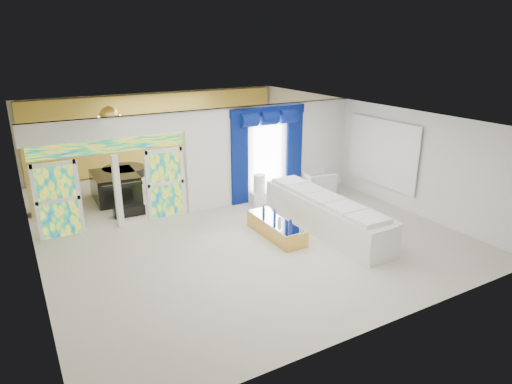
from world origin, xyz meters
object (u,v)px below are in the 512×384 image
armchair (316,182)px  grand_piano (115,186)px  coffee_table (276,228)px  white_sofa (325,215)px  console_table (267,197)px

armchair → grand_piano: 6.57m
coffee_table → white_sofa: bearing=-12.5°
grand_piano → console_table: bearing=-31.1°
grand_piano → armchair: bearing=-21.9°
white_sofa → grand_piano: grand_piano is taller
armchair → grand_piano: grand_piano is taller
white_sofa → console_table: size_ratio=4.05×
coffee_table → console_table: coffee_table is taller
coffee_table → console_table: 2.58m
armchair → console_table: bearing=101.4°
console_table → grand_piano: bearing=147.2°
grand_piano → white_sofa: bearing=-48.9°
white_sofa → coffee_table: white_sofa is taller
white_sofa → grand_piano: size_ratio=2.59×
white_sofa → grand_piano: 6.81m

